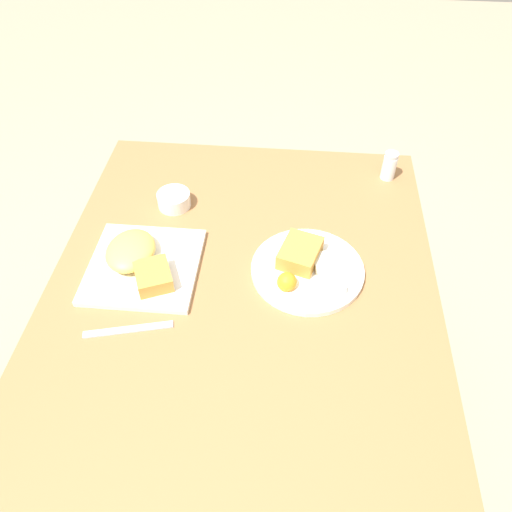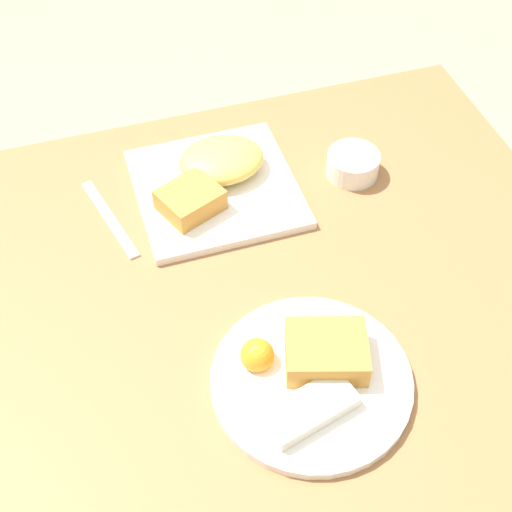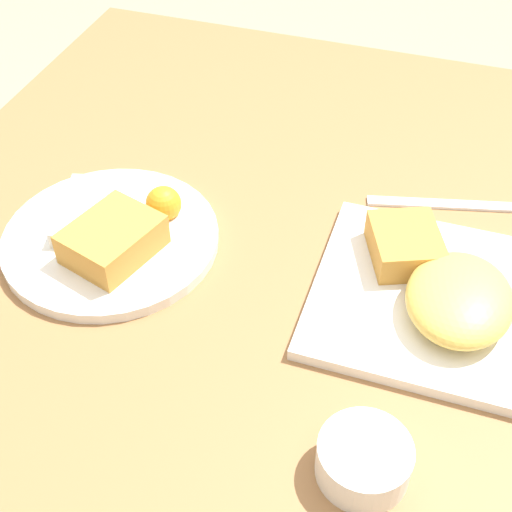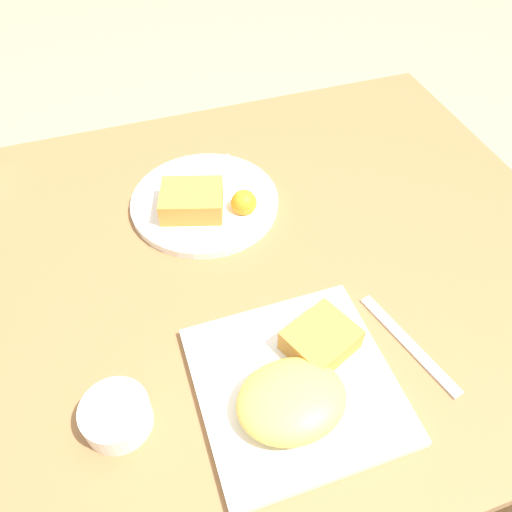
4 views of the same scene
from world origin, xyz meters
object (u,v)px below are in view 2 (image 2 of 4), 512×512
object	(u,v)px
butter_knife	(110,219)
plate_square_near	(215,179)
plate_oval_far	(311,375)
sauce_ramekin	(353,164)

from	to	relation	value
butter_knife	plate_square_near	bearing A→B (deg)	81.42
plate_oval_far	plate_square_near	bearing A→B (deg)	-86.56
plate_square_near	sauce_ramekin	size ratio (longest dim) A/B	2.94
plate_square_near	plate_oval_far	distance (m)	0.38
plate_square_near	sauce_ramekin	bearing A→B (deg)	171.83
plate_square_near	plate_oval_far	xyz separation A→B (m)	(-0.02, 0.38, -0.01)
sauce_ramekin	plate_square_near	bearing A→B (deg)	-8.17
plate_square_near	butter_knife	bearing A→B (deg)	5.35
plate_square_near	butter_knife	xyz separation A→B (m)	(0.17, 0.02, -0.02)
plate_square_near	butter_knife	size ratio (longest dim) A/B	1.36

